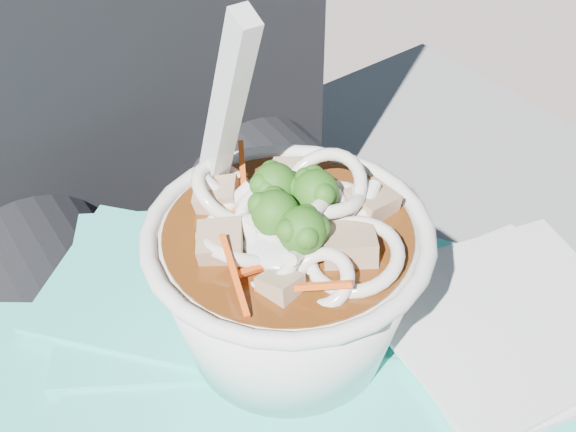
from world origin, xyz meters
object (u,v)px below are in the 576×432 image
udon_bowl (288,271)px  lap (300,427)px  person_body (228,305)px  plastic_bag (254,410)px

udon_bowl → lap: bearing=-28.2°
person_body → plastic_bag: 0.13m
person_body → udon_bowl: (-0.01, -0.09, 0.11)m
plastic_bag → udon_bowl: size_ratio=2.21×
lap → person_body: (0.00, 0.09, 0.03)m
person_body → udon_bowl: person_body is taller
lap → plastic_bag: 0.09m
person_body → plastic_bag: size_ratio=2.22×
lap → plastic_bag: bearing=-153.8°
lap → person_body: size_ratio=0.49×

